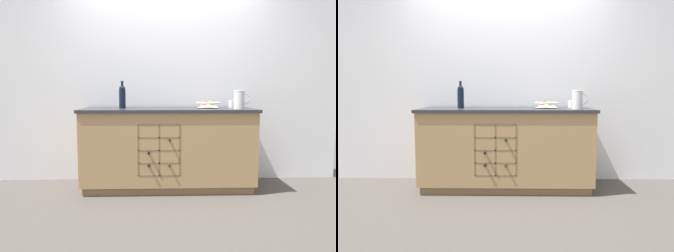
# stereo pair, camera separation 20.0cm
# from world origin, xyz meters

# --- Properties ---
(ground_plane) EXTENTS (14.00, 14.00, 0.00)m
(ground_plane) POSITION_xyz_m (0.00, 0.00, 0.00)
(ground_plane) COLOR #4C4742
(back_wall) EXTENTS (4.40, 0.06, 2.55)m
(back_wall) POSITION_xyz_m (0.00, 0.41, 1.27)
(back_wall) COLOR white
(back_wall) RESTS_ON ground_plane
(kitchen_island) EXTENTS (1.97, 0.75, 0.94)m
(kitchen_island) POSITION_xyz_m (-0.00, -0.00, 0.47)
(kitchen_island) COLOR brown
(kitchen_island) RESTS_ON ground_plane
(fruit_bowl) EXTENTS (0.28, 0.28, 0.09)m
(fruit_bowl) POSITION_xyz_m (0.47, 0.00, 0.98)
(fruit_bowl) COLOR silver
(fruit_bowl) RESTS_ON kitchen_island
(white_pitcher) EXTENTS (0.19, 0.12, 0.20)m
(white_pitcher) POSITION_xyz_m (0.80, -0.13, 1.04)
(white_pitcher) COLOR silver
(white_pitcher) RESTS_ON kitchen_island
(ceramic_mug) EXTENTS (0.11, 0.08, 0.08)m
(ceramic_mug) POSITION_xyz_m (0.79, 0.19, 0.98)
(ceramic_mug) COLOR white
(ceramic_mug) RESTS_ON kitchen_island
(standing_wine_bottle) EXTENTS (0.08, 0.08, 0.31)m
(standing_wine_bottle) POSITION_xyz_m (-0.52, 0.00, 1.08)
(standing_wine_bottle) COLOR black
(standing_wine_bottle) RESTS_ON kitchen_island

